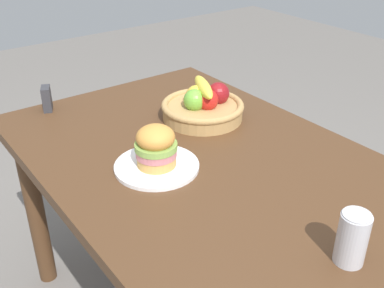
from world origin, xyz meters
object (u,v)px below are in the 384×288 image
at_px(sandwich, 156,146).
at_px(napkin_holder, 47,99).
at_px(fruit_basket, 203,106).
at_px(soda_can, 352,238).
at_px(plate, 157,166).

height_order(sandwich, napkin_holder, sandwich).
height_order(sandwich, fruit_basket, fruit_basket).
height_order(soda_can, napkin_holder, soda_can).
relative_size(plate, sandwich, 2.00).
bearing_deg(fruit_basket, soda_can, -13.84).
bearing_deg(soda_can, sandwich, -167.42).
xyz_separation_m(plate, sandwich, (-0.00, -0.00, 0.07)).
bearing_deg(fruit_basket, napkin_holder, -133.37).
bearing_deg(napkin_holder, plate, 34.38).
xyz_separation_m(soda_can, fruit_basket, (-0.76, 0.19, -0.02)).
height_order(soda_can, fruit_basket, fruit_basket).
relative_size(soda_can, napkin_holder, 1.40).
xyz_separation_m(plate, fruit_basket, (-0.19, 0.31, 0.04)).
bearing_deg(sandwich, napkin_holder, -170.10).
bearing_deg(napkin_holder, fruit_basket, 71.11).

